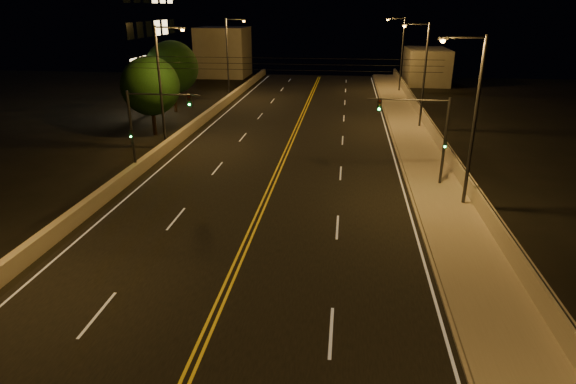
# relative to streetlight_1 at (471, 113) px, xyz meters

# --- Properties ---
(road) EXTENTS (18.00, 120.00, 0.02)m
(road) POSITION_rel_streetlight_1_xyz_m (-11.54, -3.21, -5.58)
(road) COLOR black
(road) RESTS_ON ground
(sidewalk) EXTENTS (3.60, 120.00, 0.30)m
(sidewalk) POSITION_rel_streetlight_1_xyz_m (-0.74, -3.21, -5.44)
(sidewalk) COLOR gray
(sidewalk) RESTS_ON ground
(curb) EXTENTS (0.14, 120.00, 0.15)m
(curb) POSITION_rel_streetlight_1_xyz_m (-2.61, -3.21, -5.52)
(curb) COLOR gray
(curb) RESTS_ON ground
(parapet_wall) EXTENTS (0.30, 120.00, 1.00)m
(parapet_wall) POSITION_rel_streetlight_1_xyz_m (0.91, -3.21, -4.79)
(parapet_wall) COLOR #ADA190
(parapet_wall) RESTS_ON sidewalk
(jersey_barrier) EXTENTS (0.45, 120.00, 0.91)m
(jersey_barrier) POSITION_rel_streetlight_1_xyz_m (-21.21, -3.21, -5.14)
(jersey_barrier) COLOR #ADA190
(jersey_barrier) RESTS_ON ground
(distant_building_right) EXTENTS (6.00, 10.00, 5.13)m
(distant_building_right) POSITION_rel_streetlight_1_xyz_m (4.96, 49.77, -3.03)
(distant_building_right) COLOR gray
(distant_building_right) RESTS_ON ground
(distant_building_left) EXTENTS (8.00, 8.00, 7.88)m
(distant_building_left) POSITION_rel_streetlight_1_xyz_m (-27.54, 53.77, -1.66)
(distant_building_left) COLOR gray
(distant_building_left) RESTS_ON ground
(parapet_rail) EXTENTS (0.06, 120.00, 0.06)m
(parapet_rail) POSITION_rel_streetlight_1_xyz_m (0.91, -3.21, -4.26)
(parapet_rail) COLOR black
(parapet_rail) RESTS_ON parapet_wall
(lane_markings) EXTENTS (17.32, 116.00, 0.00)m
(lane_markings) POSITION_rel_streetlight_1_xyz_m (-11.54, -3.29, -5.57)
(lane_markings) COLOR silver
(lane_markings) RESTS_ON road
(streetlight_1) EXTENTS (2.55, 0.28, 9.75)m
(streetlight_1) POSITION_rel_streetlight_1_xyz_m (0.00, 0.00, 0.00)
(streetlight_1) COLOR #2D2D33
(streetlight_1) RESTS_ON ground
(streetlight_2) EXTENTS (2.55, 0.28, 9.75)m
(streetlight_2) POSITION_rel_streetlight_1_xyz_m (0.00, 19.54, 0.00)
(streetlight_2) COLOR #2D2D33
(streetlight_2) RESTS_ON ground
(streetlight_3) EXTENTS (2.55, 0.28, 9.75)m
(streetlight_3) POSITION_rel_streetlight_1_xyz_m (0.00, 40.61, 0.00)
(streetlight_3) COLOR #2D2D33
(streetlight_3) RESTS_ON ground
(streetlight_5) EXTENTS (2.55, 0.28, 9.75)m
(streetlight_5) POSITION_rel_streetlight_1_xyz_m (-21.47, 10.16, 0.00)
(streetlight_5) COLOR #2D2D33
(streetlight_5) RESTS_ON ground
(streetlight_6) EXTENTS (2.55, 0.28, 9.75)m
(streetlight_6) POSITION_rel_streetlight_1_xyz_m (-21.47, 32.93, 0.00)
(streetlight_6) COLOR #2D2D33
(streetlight_6) RESTS_ON ground
(traffic_signal_right) EXTENTS (5.11, 0.31, 5.89)m
(traffic_signal_right) POSITION_rel_streetlight_1_xyz_m (-1.56, 3.25, -1.85)
(traffic_signal_right) COLOR #2D2D33
(traffic_signal_right) RESTS_ON ground
(traffic_signal_left) EXTENTS (5.11, 0.31, 5.89)m
(traffic_signal_left) POSITION_rel_streetlight_1_xyz_m (-20.31, 3.25, -1.85)
(traffic_signal_left) COLOR #2D2D33
(traffic_signal_left) RESTS_ON ground
(overhead_wires) EXTENTS (22.00, 0.03, 0.83)m
(overhead_wires) POSITION_rel_streetlight_1_xyz_m (-11.54, 6.29, 1.81)
(overhead_wires) COLOR black
(tree_0) EXTENTS (5.20, 5.20, 7.05)m
(tree_0) POSITION_rel_streetlight_1_xyz_m (-24.29, 14.28, -1.15)
(tree_0) COLOR black
(tree_0) RESTS_ON ground
(tree_1) EXTENTS (5.68, 5.68, 7.70)m
(tree_1) POSITION_rel_streetlight_1_xyz_m (-25.89, 24.51, -0.74)
(tree_1) COLOR black
(tree_1) RESTS_ON ground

